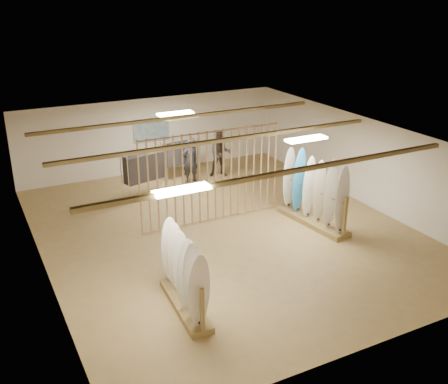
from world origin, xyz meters
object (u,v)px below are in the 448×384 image
rack_right (313,201)px  shopper_a (190,158)px  shopper_b (221,151)px  clothing_rack_a (144,167)px  rack_left (185,283)px  clothing_rack_b (180,153)px

rack_right → shopper_a: bearing=103.1°
rack_right → shopper_b: size_ratio=1.36×
rack_right → clothing_rack_a: bearing=124.1°
shopper_a → shopper_b: shopper_b is taller
clothing_rack_a → shopper_a: 2.04m
shopper_a → shopper_b: bearing=-178.1°
rack_right → shopper_a: rack_right is taller
rack_right → shopper_b: bearing=89.1°
rack_left → shopper_b: (4.59, 7.36, 0.36)m
clothing_rack_b → rack_right: bearing=-81.7°
rack_left → rack_right: rack_right is taller
clothing_rack_b → shopper_a: (0.15, -0.59, -0.02)m
clothing_rack_b → shopper_a: size_ratio=0.78×
clothing_rack_a → rack_right: bearing=-64.0°
rack_left → clothing_rack_a: rack_left is taller
rack_right → shopper_b: 5.08m
rack_right → shopper_a: 5.28m
rack_left → shopper_a: (3.32, 7.28, 0.29)m
clothing_rack_a → shopper_b: shopper_b is taller
rack_left → clothing_rack_b: size_ratio=1.60×
rack_left → shopper_a: bearing=69.7°
rack_left → clothing_rack_a: bearing=82.3°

